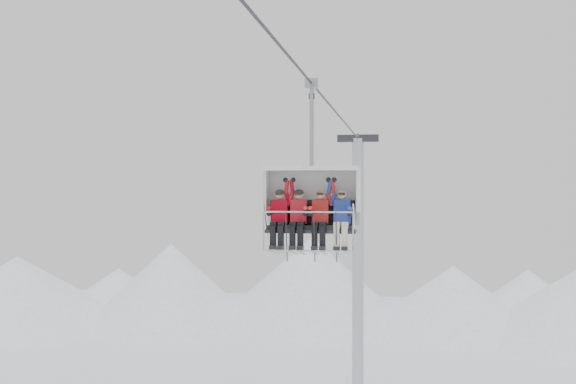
# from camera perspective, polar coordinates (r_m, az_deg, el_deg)

# --- Properties ---
(ridgeline) EXTENTS (72.00, 21.00, 7.00)m
(ridgeline) POSITION_cam_1_polar(r_m,az_deg,el_deg) (55.87, 5.12, -8.00)
(ridgeline) COLOR white
(ridgeline) RESTS_ON ground
(lift_tower_right) EXTENTS (2.00, 1.80, 13.48)m
(lift_tower_right) POSITION_cam_1_polar(r_m,az_deg,el_deg) (35.54, 5.55, -7.94)
(lift_tower_right) COLOR #AAADB2
(lift_tower_right) RESTS_ON ground
(haul_cable) EXTENTS (0.06, 50.00, 0.06)m
(haul_cable) POSITION_cam_1_polar(r_m,az_deg,el_deg) (13.51, 0.00, 10.75)
(haul_cable) COLOR #2D2D32
(haul_cable) RESTS_ON lift_tower_left
(chairlift_carrier) EXTENTS (2.22, 1.17, 3.98)m
(chairlift_carrier) POSITION_cam_1_polar(r_m,az_deg,el_deg) (16.92, 1.92, -0.42)
(chairlift_carrier) COLOR black
(chairlift_carrier) RESTS_ON haul_cable
(skier_far_left) EXTENTS (0.38, 1.69, 1.53)m
(skier_far_left) POSITION_cam_1_polar(r_m,az_deg,el_deg) (16.74, -0.70, -2.00)
(skier_far_left) COLOR #B70416
(skier_far_left) RESTS_ON chairlift_carrier
(skier_center_left) EXTENTS (0.38, 1.69, 1.53)m
(skier_center_left) POSITION_cam_1_polar(r_m,az_deg,el_deg) (16.67, 0.82, -2.01)
(skier_center_left) COLOR red
(skier_center_left) RESTS_ON chairlift_carrier
(skier_center_right) EXTENTS (0.38, 1.69, 1.53)m
(skier_center_right) POSITION_cam_1_polar(r_m,az_deg,el_deg) (16.61, 2.55, -2.02)
(skier_center_right) COLOR #B3201B
(skier_center_right) RESTS_ON chairlift_carrier
(skier_far_right) EXTENTS (0.38, 1.69, 1.53)m
(skier_far_right) POSITION_cam_1_polar(r_m,az_deg,el_deg) (16.56, 4.27, -2.03)
(skier_far_right) COLOR #223898
(skier_far_right) RESTS_ON chairlift_carrier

